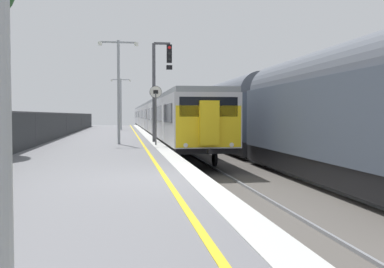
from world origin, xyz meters
name	(u,v)px	position (x,y,z in m)	size (l,w,h in m)	color
ground	(287,200)	(2.64, 0.00, -0.61)	(17.40, 110.00, 1.21)	slate
commuter_train_at_platform	(155,117)	(2.10, 38.41, 1.27)	(2.83, 62.59, 3.81)	#B7B7BC
freight_train_adjacent_track	(231,113)	(6.10, 19.96, 1.64)	(2.60, 46.12, 4.81)	#232326
signal_gantry	(159,80)	(0.61, 14.27, 3.39)	(1.10, 0.24, 5.47)	#47474C
speed_limit_sign	(156,108)	(0.25, 11.53, 1.84)	(0.59, 0.08, 2.91)	#59595B
platform_lamp_mid	(119,83)	(-1.55, 12.61, 3.12)	(2.00, 0.20, 5.25)	#93999E
platform_lamp_far	(121,99)	(-1.55, 35.01, 3.05)	(2.00, 0.20, 5.11)	#93999E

